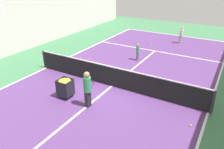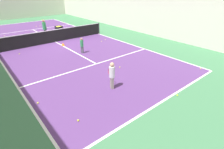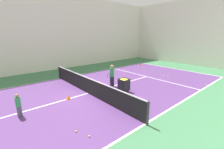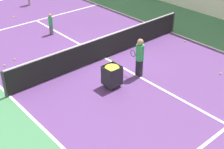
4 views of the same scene
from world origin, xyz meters
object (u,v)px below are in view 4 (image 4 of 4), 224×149
Objects in this scene: child_midcourt at (51,23)px; training_cone_0 at (85,46)px; coach_at_net at (140,55)px; ball_cart at (112,72)px; tennis_net at (105,47)px.

child_midcourt is 4.12× the size of training_cone_0.
ball_cart is at bearing 87.91° from coach_at_net.
training_cone_0 is at bearing -110.29° from ball_cart.
tennis_net reaches higher than ball_cart.
child_midcourt is 5.92m from ball_cart.
child_midcourt reaches higher than tennis_net.
ball_cart is at bearing 69.71° from training_cone_0.
child_midcourt is (0.41, -5.96, -0.29)m from coach_at_net.
training_cone_0 is (-1.23, -3.34, -0.51)m from ball_cart.
ball_cart is (0.92, 5.85, -0.00)m from child_midcourt.
tennis_net is at bearing -123.25° from ball_cart.
coach_at_net is 1.45× the size of child_midcourt.
coach_at_net is 5.99× the size of training_cone_0.
coach_at_net is 1.37m from ball_cart.
coach_at_net is at bearing -35.11° from child_midcourt.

